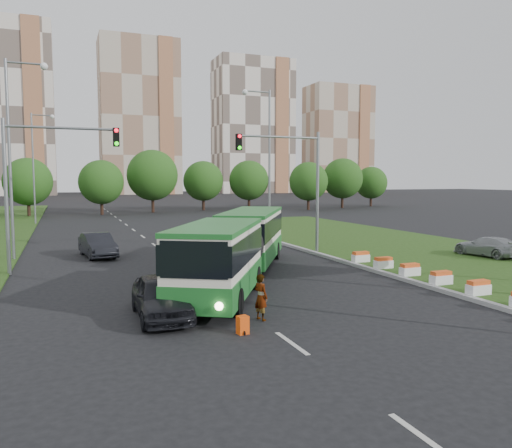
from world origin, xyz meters
name	(u,v)px	position (x,y,z in m)	size (l,w,h in m)	color
ground	(295,293)	(0.00, 0.00, 0.00)	(360.00, 360.00, 0.00)	black
grass_median	(417,251)	(13.00, 8.00, 0.07)	(14.00, 60.00, 0.15)	#224112
median_kerb	(327,256)	(6.05, 8.00, 0.09)	(0.30, 60.00, 0.18)	#9B9B9B
lane_markings	(150,242)	(-3.00, 20.00, 0.00)	(0.20, 100.00, 0.01)	#BBBAB3
flower_planters	(441,278)	(6.70, -1.40, 0.45)	(1.10, 13.70, 0.60)	white
traffic_mast_median	(295,173)	(4.78, 10.00, 5.35)	(5.76, 0.32, 8.00)	gray
traffic_mast_left	(40,171)	(-10.38, 9.00, 5.35)	(5.76, 0.32, 8.00)	gray
street_lamps	(176,161)	(-3.00, 10.00, 6.00)	(36.00, 60.00, 12.00)	gray
tree_line	(198,182)	(10.00, 55.00, 4.50)	(120.00, 8.00, 9.00)	#1F4A13
apartment_tower_cwest	(4,109)	(-25.00, 150.00, 26.00)	(28.00, 15.00, 52.00)	silver
apartment_tower_ceast	(139,118)	(15.00, 150.00, 25.00)	(25.00, 15.00, 50.00)	#C0B19B
apartment_tower_east	(253,127)	(55.00, 150.00, 23.50)	(27.00, 15.00, 47.00)	silver
midrise_east	(338,140)	(90.00, 150.00, 20.00)	(24.00, 14.00, 40.00)	#C0B19B
articulated_bus	(231,245)	(-1.62, 3.93, 1.68)	(2.59, 16.64, 2.74)	white
car_left_near	(161,297)	(-6.15, -1.78, 0.76)	(1.80, 4.48, 1.53)	black
car_left_far	(98,245)	(-7.35, 13.62, 0.76)	(1.60, 4.60, 1.51)	black
car_median	(487,246)	(15.22, 4.17, 0.77)	(1.73, 4.26, 1.24)	#919599
pedestrian	(261,297)	(-2.94, -3.36, 0.82)	(0.60, 0.39, 1.64)	gray
shopping_trolley	(243,325)	(-4.07, -4.62, 0.29)	(0.34, 0.36, 0.59)	#F44B0C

